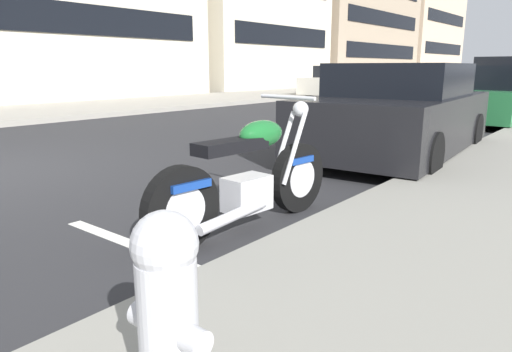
# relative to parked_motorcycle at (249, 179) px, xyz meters

# --- Properties ---
(sidewalk_far_curb) EXTENTS (120.00, 5.00, 0.14)m
(sidewalk_far_curb) POSITION_rel_parked_motorcycle_xyz_m (11.11, 11.42, -0.37)
(sidewalk_far_curb) COLOR gray
(sidewalk_far_curb) RESTS_ON ground
(parking_stall_stripe) EXTENTS (0.12, 2.20, 0.01)m
(parking_stall_stripe) POSITION_rel_parked_motorcycle_xyz_m (-0.89, 0.23, -0.43)
(parking_stall_stripe) COLOR silver
(parking_stall_stripe) RESTS_ON ground
(parked_motorcycle) EXTENTS (2.08, 0.62, 1.13)m
(parked_motorcycle) POSITION_rel_parked_motorcycle_xyz_m (0.00, 0.00, 0.00)
(parked_motorcycle) COLOR black
(parked_motorcycle) RESTS_ON ground
(parked_car_at_intersection) EXTENTS (4.23, 2.16, 1.43)m
(parked_car_at_intersection) POSITION_rel_parked_motorcycle_xyz_m (4.01, 0.32, 0.24)
(parked_car_at_intersection) COLOR black
(parked_car_at_intersection) RESTS_ON ground
(parked_car_near_corner) EXTENTS (4.25, 2.02, 1.41)m
(parked_car_near_corner) POSITION_rel_parked_motorcycle_xyz_m (9.86, 0.21, 0.23)
(parked_car_near_corner) COLOR #236638
(parked_car_near_corner) RESTS_ON ground
(crossing_truck) EXTENTS (2.35, 5.08, 2.00)m
(crossing_truck) POSITION_rel_parked_motorcycle_xyz_m (29.69, 3.81, 0.59)
(crossing_truck) COLOR #141947
(crossing_truck) RESTS_ON ground
(car_opposite_curb) EXTENTS (4.27, 2.04, 1.44)m
(car_opposite_curb) POSITION_rel_parked_motorcycle_xyz_m (16.75, 8.40, 0.23)
(car_opposite_curb) COLOR beige
(car_opposite_curb) RESTS_ON ground
(fire_hydrant) EXTENTS (0.24, 0.36, 0.76)m
(fire_hydrant) POSITION_rel_parked_motorcycle_xyz_m (-2.00, -1.28, 0.10)
(fire_hydrant) COLOR #B7B7BC
(fire_hydrant) RESTS_ON sidewalk_near_curb
(townhouse_far_uphill) EXTENTS (14.92, 11.31, 11.91)m
(townhouse_far_uphill) POSITION_rel_parked_motorcycle_xyz_m (33.53, 19.34, 5.52)
(townhouse_far_uphill) COLOR tan
(townhouse_far_uphill) RESTS_ON ground
(townhouse_mid_block) EXTENTS (13.40, 11.64, 14.76)m
(townhouse_mid_block) POSITION_rel_parked_motorcycle_xyz_m (48.61, 19.50, 6.94)
(townhouse_mid_block) COLOR beige
(townhouse_mid_block) RESTS_ON ground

